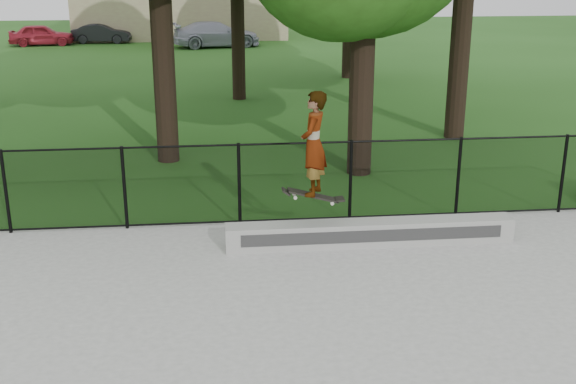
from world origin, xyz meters
name	(u,v)px	position (x,y,z in m)	size (l,w,h in m)	color
grind_ledge	(370,233)	(2.12, 4.70, 0.27)	(4.82, 0.40, 0.41)	#9B9B96
car_a	(41,35)	(-9.38, 34.12, 0.57)	(1.34, 3.30, 1.13)	maroon
car_b	(102,33)	(-6.32, 34.92, 0.52)	(1.10, 2.87, 1.04)	black
car_c	(216,34)	(-0.08, 32.47, 0.66)	(1.84, 4.17, 1.32)	#A7A7BD
skater_airborne	(314,146)	(1.15, 4.67, 1.80)	(0.82, 0.72, 1.87)	black
chainlink_fence	(239,184)	(0.00, 5.90, 0.81)	(16.06, 0.06, 1.50)	black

